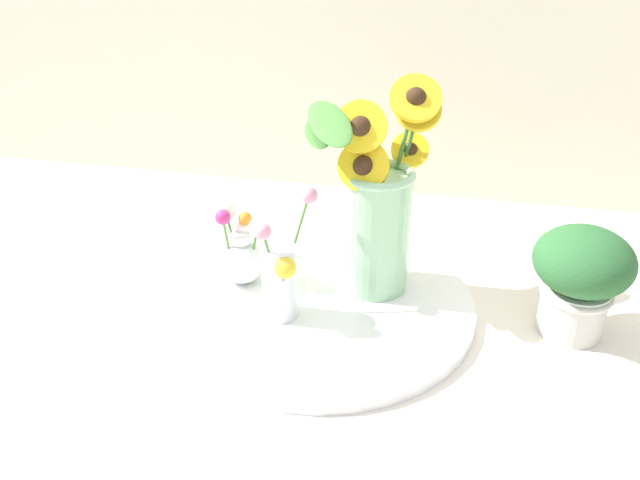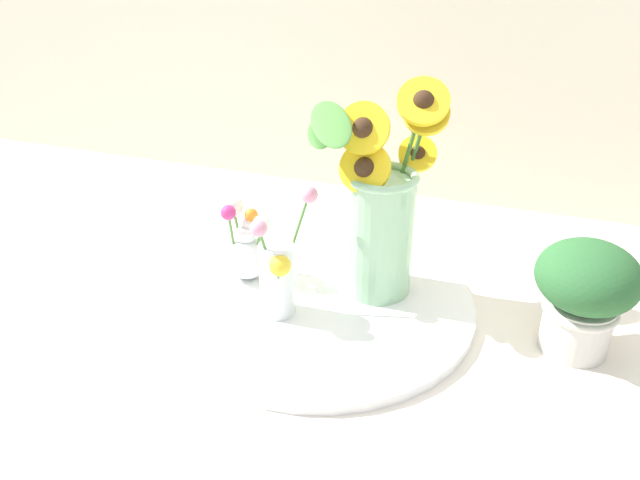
% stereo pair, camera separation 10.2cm
% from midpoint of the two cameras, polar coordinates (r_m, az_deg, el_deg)
% --- Properties ---
extents(ground_plane, '(6.00, 6.00, 0.00)m').
position_cam_midpoint_polar(ground_plane, '(1.03, 1.95, -8.64)').
color(ground_plane, silver).
extents(serving_tray, '(0.53, 0.53, 0.02)m').
position_cam_midpoint_polar(serving_tray, '(1.08, 2.71, -5.80)').
color(serving_tray, white).
rests_on(serving_tray, ground_plane).
extents(mason_jar_sunflowers, '(0.23, 0.21, 0.36)m').
position_cam_midpoint_polar(mason_jar_sunflowers, '(1.05, 8.27, 2.29)').
color(mason_jar_sunflowers, '#99CC9E').
rests_on(mason_jar_sunflowers, serving_tray).
extents(vase_small_center, '(0.08, 0.11, 0.21)m').
position_cam_midpoint_polar(vase_small_center, '(1.00, -0.95, -3.09)').
color(vase_small_center, white).
rests_on(vase_small_center, serving_tray).
extents(vase_bulb_right, '(0.10, 0.08, 0.15)m').
position_cam_midpoint_polar(vase_bulb_right, '(1.12, -4.15, -0.68)').
color(vase_bulb_right, white).
rests_on(vase_bulb_right, serving_tray).
extents(potted_plant, '(0.15, 0.15, 0.19)m').
position_cam_midpoint_polar(potted_plant, '(1.04, 25.70, -4.31)').
color(potted_plant, beige).
rests_on(potted_plant, ground_plane).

